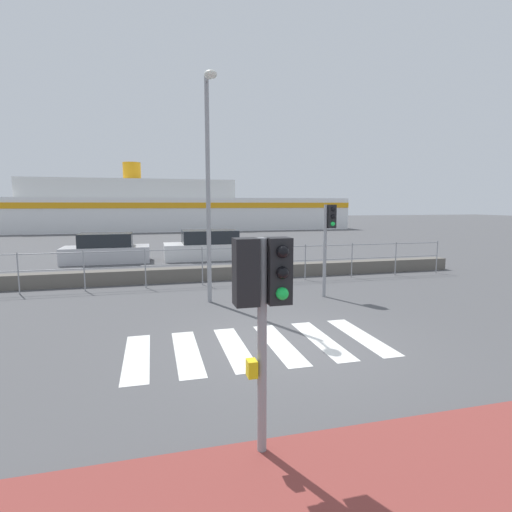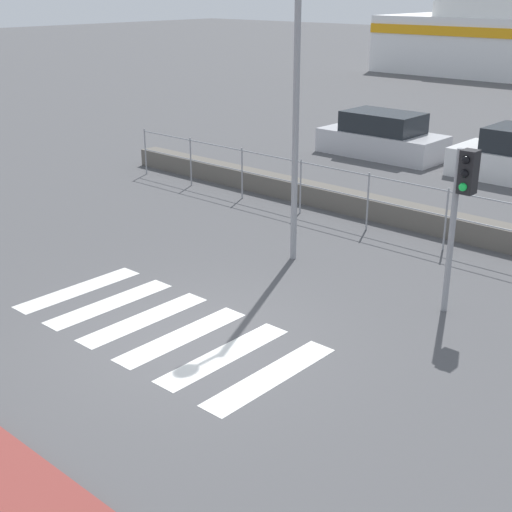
% 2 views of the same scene
% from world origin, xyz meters
% --- Properties ---
extents(ground_plane, '(160.00, 160.00, 0.00)m').
position_xyz_m(ground_plane, '(0.00, 0.00, 0.00)').
color(ground_plane, '#4C4C4F').
extents(crosswalk, '(4.95, 2.40, 0.01)m').
position_xyz_m(crosswalk, '(-0.64, 0.00, 0.00)').
color(crosswalk, silver).
rests_on(crosswalk, ground_plane).
extents(seawall, '(18.68, 0.55, 0.48)m').
position_xyz_m(seawall, '(0.00, 7.06, 0.24)').
color(seawall, '#605B54').
rests_on(seawall, ground_plane).
extents(harbor_fence, '(16.85, 0.04, 1.30)m').
position_xyz_m(harbor_fence, '(0.00, 6.18, 0.84)').
color(harbor_fence, gray).
rests_on(harbor_fence, ground_plane).
extents(traffic_light_far, '(0.34, 0.32, 2.73)m').
position_xyz_m(traffic_light_far, '(2.46, 3.53, 2.00)').
color(traffic_light_far, gray).
rests_on(traffic_light_far, ground_plane).
extents(streetlamp, '(0.32, 1.03, 6.10)m').
position_xyz_m(streetlamp, '(-1.04, 3.57, 3.77)').
color(streetlamp, gray).
rests_on(streetlamp, ground_plane).
extents(parked_car_silver, '(3.93, 1.75, 1.38)m').
position_xyz_m(parked_car_silver, '(-4.67, 12.66, 0.59)').
color(parked_car_silver, '#BCBCC1').
rests_on(parked_car_silver, ground_plane).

